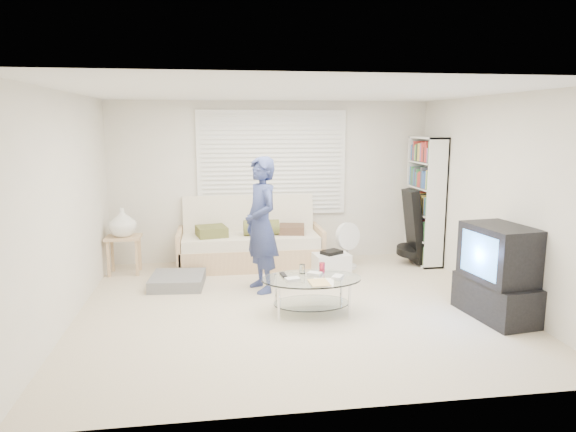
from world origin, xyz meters
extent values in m
plane|color=#BFAE94|center=(0.00, 0.00, 0.00)|extent=(5.00, 5.00, 0.00)
cube|color=silver|center=(0.00, 2.25, 1.25)|extent=(5.00, 0.02, 2.50)
cube|color=silver|center=(0.00, -2.25, 1.25)|extent=(5.00, 0.02, 2.50)
cube|color=silver|center=(-2.50, 0.00, 1.25)|extent=(0.02, 4.50, 2.50)
cube|color=silver|center=(2.50, 0.00, 1.25)|extent=(0.02, 4.50, 2.50)
cube|color=white|center=(0.00, 0.00, 2.50)|extent=(5.00, 4.50, 0.02)
cube|color=white|center=(0.00, 2.22, 1.55)|extent=(2.32, 0.06, 1.62)
cube|color=black|center=(0.00, 2.21, 1.55)|extent=(2.20, 0.01, 1.50)
cube|color=silver|center=(0.00, 2.18, 1.55)|extent=(2.16, 0.04, 1.50)
cube|color=silver|center=(0.00, 2.20, 1.55)|extent=(2.32, 0.08, 1.62)
cube|color=tan|center=(-0.38, 1.83, 0.17)|extent=(2.11, 0.84, 0.34)
cube|color=beige|center=(-0.38, 1.81, 0.42)|extent=(2.02, 0.78, 0.17)
cube|color=beige|center=(-0.38, 2.17, 0.74)|extent=(2.02, 0.23, 0.65)
cube|color=tan|center=(-1.43, 1.83, 0.29)|extent=(0.06, 0.84, 0.59)
cube|color=tan|center=(0.67, 1.83, 0.29)|extent=(0.06, 0.84, 0.59)
cube|color=#485124|center=(-0.96, 1.78, 0.58)|extent=(0.50, 0.50, 0.15)
cylinder|color=#485124|center=(-0.22, 1.75, 0.62)|extent=(0.53, 0.23, 0.23)
cube|color=#4C3726|center=(0.25, 1.81, 0.57)|extent=(0.44, 0.44, 0.13)
cube|color=slate|center=(-1.42, 1.01, 0.08)|extent=(0.74, 0.74, 0.16)
cube|color=tan|center=(-2.22, 1.73, 0.54)|extent=(0.49, 0.39, 0.04)
cube|color=tan|center=(-2.42, 1.58, 0.26)|extent=(0.04, 0.04, 0.53)
cube|color=tan|center=(-2.02, 1.58, 0.26)|extent=(0.04, 0.04, 0.53)
cube|color=tan|center=(-2.42, 1.88, 0.26)|extent=(0.04, 0.04, 0.53)
cube|color=tan|center=(-2.02, 1.88, 0.26)|extent=(0.04, 0.04, 0.53)
imported|color=white|center=(-2.22, 1.73, 0.76)|extent=(0.39, 0.39, 0.41)
cube|color=white|center=(2.33, 1.70, 0.98)|extent=(0.31, 0.82, 1.96)
cube|color=black|center=(2.12, 1.61, 0.60)|extent=(0.29, 0.41, 1.15)
cylinder|color=black|center=(2.07, 1.61, 0.22)|extent=(0.41, 0.42, 0.17)
cylinder|color=white|center=(1.07, 1.59, 0.02)|extent=(0.28, 0.28, 0.03)
cylinder|color=white|center=(1.07, 1.59, 0.20)|extent=(0.04, 0.04, 0.36)
cylinder|color=white|center=(1.07, 1.59, 0.49)|extent=(0.43, 0.29, 0.42)
cylinder|color=white|center=(1.07, 1.59, 0.49)|extent=(0.13, 0.10, 0.11)
cube|color=white|center=(0.75, 1.26, 0.15)|extent=(0.54, 0.40, 0.30)
cube|color=black|center=(0.75, 1.26, 0.33)|extent=(0.35, 0.32, 0.05)
cube|color=black|center=(2.20, -0.64, 0.21)|extent=(0.64, 1.03, 0.43)
cube|color=black|center=(2.20, -0.64, 0.74)|extent=(0.64, 0.87, 0.62)
cube|color=#5AADFF|center=(1.94, -0.67, 0.74)|extent=(0.10, 0.62, 0.47)
ellipsoid|color=silver|center=(0.16, -0.24, 0.41)|extent=(1.17, 0.77, 0.02)
ellipsoid|color=silver|center=(0.16, -0.24, 0.12)|extent=(0.89, 0.59, 0.01)
cylinder|color=silver|center=(-0.24, -0.45, 0.20)|extent=(0.03, 0.03, 0.40)
cylinder|color=silver|center=(0.55, -0.48, 0.20)|extent=(0.03, 0.03, 0.40)
cylinder|color=silver|center=(-0.22, 0.01, 0.20)|extent=(0.03, 0.03, 0.40)
cylinder|color=silver|center=(0.57, -0.02, 0.20)|extent=(0.03, 0.03, 0.40)
cube|color=white|center=(-0.07, -0.31, 0.44)|extent=(0.17, 0.14, 0.04)
cube|color=white|center=(0.22, -0.13, 0.44)|extent=(0.19, 0.17, 0.04)
cube|color=white|center=(0.45, -0.30, 0.44)|extent=(0.17, 0.19, 0.04)
cylinder|color=silver|center=(0.09, -0.05, 0.48)|extent=(0.07, 0.07, 0.11)
cylinder|color=#C92A45|center=(0.33, -0.04, 0.48)|extent=(0.07, 0.07, 0.12)
cube|color=black|center=(-0.14, -0.10, 0.44)|extent=(0.07, 0.18, 0.02)
cube|color=white|center=(0.26, -0.43, 0.43)|extent=(0.30, 0.36, 0.01)
cube|color=#D8B36A|center=(0.21, -0.45, 0.44)|extent=(0.22, 0.29, 0.01)
imported|color=navy|center=(-0.32, 0.69, 0.87)|extent=(0.59, 0.73, 1.75)
camera|label=1|loc=(-0.92, -5.75, 2.16)|focal=32.00mm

